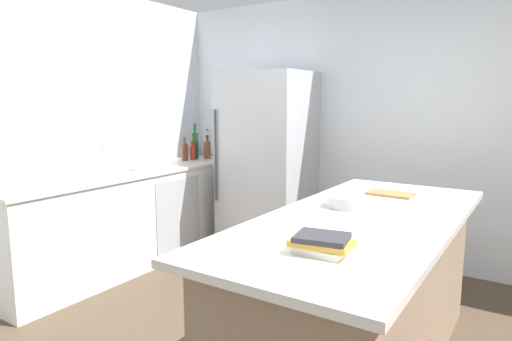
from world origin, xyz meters
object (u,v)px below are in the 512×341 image
(cookbook_stack, at_px, (322,244))
(refrigerator, at_px, (267,163))
(mixing_bowl, at_px, (347,201))
(kitchen_island, at_px, (359,292))
(cutting_board, at_px, (391,194))
(soda_bottle, at_px, (208,146))
(whiskey_bottle, at_px, (207,149))
(hot_sauce_bottle, at_px, (192,152))
(sink_faucet, at_px, (104,156))
(wine_bottle, at_px, (195,144))
(syrup_bottle, at_px, (185,151))
(paper_towel_roll, at_px, (136,156))

(cookbook_stack, bearing_deg, refrigerator, 126.70)
(cookbook_stack, bearing_deg, mixing_bowl, 104.94)
(kitchen_island, xyz_separation_m, cutting_board, (-0.04, 0.66, 0.46))
(refrigerator, relative_size, soda_bottle, 5.71)
(whiskey_bottle, distance_m, hot_sauce_bottle, 0.20)
(sink_faucet, relative_size, cutting_board, 0.96)
(refrigerator, distance_m, whiskey_bottle, 0.85)
(wine_bottle, relative_size, syrup_bottle, 1.57)
(hot_sauce_bottle, height_order, cookbook_stack, hot_sauce_bottle)
(wine_bottle, height_order, mixing_bowl, wine_bottle)
(kitchen_island, xyz_separation_m, mixing_bowl, (-0.16, 0.16, 0.49))
(sink_faucet, xyz_separation_m, cookbook_stack, (2.57, -0.91, -0.11))
(soda_bottle, bearing_deg, wine_bottle, -96.57)
(soda_bottle, height_order, cutting_board, soda_bottle)
(whiskey_bottle, bearing_deg, paper_towel_roll, -90.70)
(paper_towel_roll, height_order, wine_bottle, wine_bottle)
(sink_faucet, height_order, cutting_board, sink_faucet)
(refrigerator, bearing_deg, mixing_bowl, -43.65)
(refrigerator, height_order, sink_faucet, refrigerator)
(wine_bottle, bearing_deg, cookbook_stack, -39.90)
(wine_bottle, relative_size, mixing_bowl, 1.59)
(kitchen_island, distance_m, refrigerator, 2.22)
(sink_faucet, bearing_deg, soda_bottle, 89.11)
(soda_bottle, distance_m, mixing_bowl, 2.76)
(refrigerator, bearing_deg, wine_bottle, -177.52)
(cookbook_stack, bearing_deg, paper_towel_roll, 154.18)
(whiskey_bottle, bearing_deg, wine_bottle, -131.68)
(soda_bottle, height_order, whiskey_bottle, soda_bottle)
(soda_bottle, relative_size, wine_bottle, 0.81)
(paper_towel_roll, xyz_separation_m, syrup_bottle, (-0.07, 0.76, -0.03))
(kitchen_island, distance_m, cutting_board, 0.81)
(mixing_bowl, relative_size, cutting_board, 0.81)
(syrup_bottle, xyz_separation_m, mixing_bowl, (2.34, -1.12, -0.06))
(soda_bottle, xyz_separation_m, syrup_bottle, (-0.02, -0.37, -0.03))
(sink_faucet, distance_m, syrup_bottle, 1.06)
(hot_sauce_bottle, bearing_deg, mixing_bowl, -27.64)
(wine_bottle, height_order, syrup_bottle, wine_bottle)
(syrup_bottle, bearing_deg, paper_towel_roll, -84.56)
(hot_sauce_bottle, xyz_separation_m, cookbook_stack, (2.53, -2.06, -0.04))
(paper_towel_roll, relative_size, wine_bottle, 0.78)
(paper_towel_roll, distance_m, mixing_bowl, 2.30)
(paper_towel_roll, height_order, mixing_bowl, paper_towel_roll)
(mixing_bowl, bearing_deg, cookbook_stack, -75.06)
(kitchen_island, distance_m, cookbook_stack, 0.85)
(kitchen_island, distance_m, soda_bottle, 3.04)
(soda_bottle, relative_size, cookbook_stack, 1.21)
(cookbook_stack, bearing_deg, hot_sauce_bottle, 140.93)
(refrigerator, height_order, mixing_bowl, refrigerator)
(refrigerator, distance_m, sink_faucet, 1.60)
(sink_faucet, height_order, paper_towel_roll, paper_towel_roll)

